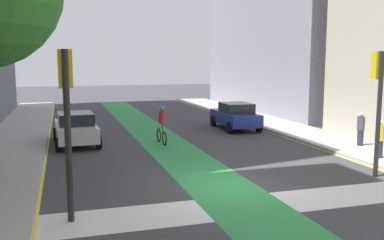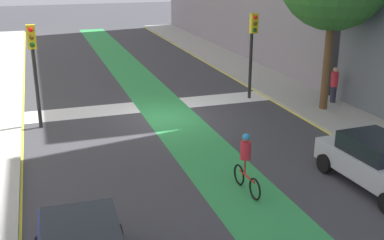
% 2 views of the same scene
% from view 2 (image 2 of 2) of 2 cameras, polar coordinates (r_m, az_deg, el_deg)
% --- Properties ---
extents(ground_plane, '(120.00, 120.00, 0.00)m').
position_cam_2_polar(ground_plane, '(21.29, -3.59, 0.22)').
color(ground_plane, '#38383D').
extents(bike_lane_paint, '(2.40, 60.00, 0.01)m').
position_cam_2_polar(bike_lane_paint, '(21.40, -2.44, 0.35)').
color(bike_lane_paint, '#2D8C47').
rests_on(bike_lane_paint, ground_plane).
extents(crosswalk_band, '(12.00, 1.80, 0.01)m').
position_cam_2_polar(crosswalk_band, '(23.14, -4.87, 1.73)').
color(crosswalk_band, silver).
rests_on(crosswalk_band, ground_plane).
extents(sidewalk_left, '(3.00, 60.00, 0.15)m').
position_cam_2_polar(sidewalk_left, '(24.18, 13.85, 2.17)').
color(sidewalk_left, '#9E9E99').
rests_on(sidewalk_left, ground_plane).
extents(curb_stripe_left, '(0.16, 60.00, 0.01)m').
position_cam_2_polar(curb_stripe_left, '(23.45, 10.72, 1.70)').
color(curb_stripe_left, yellow).
rests_on(curb_stripe_left, ground_plane).
extents(curb_stripe_right, '(0.16, 60.00, 0.01)m').
position_cam_2_polar(curb_stripe_right, '(20.69, -19.86, -1.44)').
color(curb_stripe_right, yellow).
rests_on(curb_stripe_right, ground_plane).
extents(traffic_signal_near_right, '(0.35, 0.52, 4.35)m').
position_cam_2_polar(traffic_signal_near_right, '(20.21, -18.59, 7.21)').
color(traffic_signal_near_right, black).
rests_on(traffic_signal_near_right, ground_plane).
extents(traffic_signal_near_left, '(0.35, 0.52, 4.30)m').
position_cam_2_polar(traffic_signal_near_left, '(23.82, 7.32, 9.59)').
color(traffic_signal_near_left, black).
rests_on(traffic_signal_near_left, ground_plane).
extents(car_silver_left_far, '(2.18, 4.28, 1.57)m').
position_cam_2_polar(car_silver_left_far, '(15.80, 21.56, -4.78)').
color(car_silver_left_far, '#B2B7BF').
rests_on(car_silver_left_far, ground_plane).
extents(cyclist_in_lane, '(0.32, 1.73, 1.86)m').
position_cam_2_polar(cyclist_in_lane, '(14.43, 6.56, -5.02)').
color(cyclist_in_lane, black).
rests_on(cyclist_in_lane, ground_plane).
extents(pedestrian_sidewalk_left_a, '(0.34, 0.34, 1.74)m').
position_cam_2_polar(pedestrian_sidewalk_left_a, '(23.90, 16.79, 4.13)').
color(pedestrian_sidewalk_left_a, '#262638').
rests_on(pedestrian_sidewalk_left_a, sidewalk_left).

